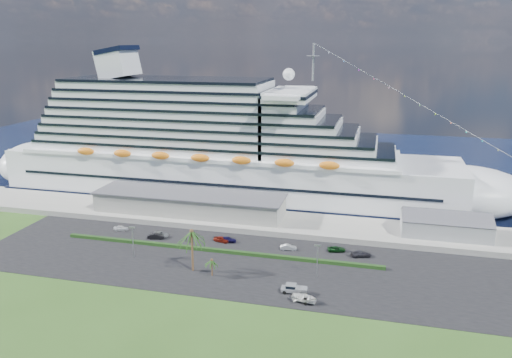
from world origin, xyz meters
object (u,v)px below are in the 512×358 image
(pickup_truck, at_px, (294,288))
(boat_trailer, at_px, (304,298))
(cruise_ship, at_px, (222,152))
(parked_car_3, at_px, (228,239))

(pickup_truck, xyz_separation_m, boat_trailer, (2.95, -3.65, 0.08))
(cruise_ship, xyz_separation_m, parked_car_3, (14.41, -40.51, -15.87))
(cruise_ship, bearing_deg, parked_car_3, -70.42)
(parked_car_3, relative_size, pickup_truck, 0.82)
(parked_car_3, xyz_separation_m, pickup_truck, (23.15, -24.70, 0.42))
(cruise_ship, bearing_deg, pickup_truck, -60.06)
(pickup_truck, relative_size, boat_trailer, 0.91)
(boat_trailer, bearing_deg, pickup_truck, 128.95)
(pickup_truck, bearing_deg, boat_trailer, -51.05)
(cruise_ship, distance_m, pickup_truck, 76.82)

